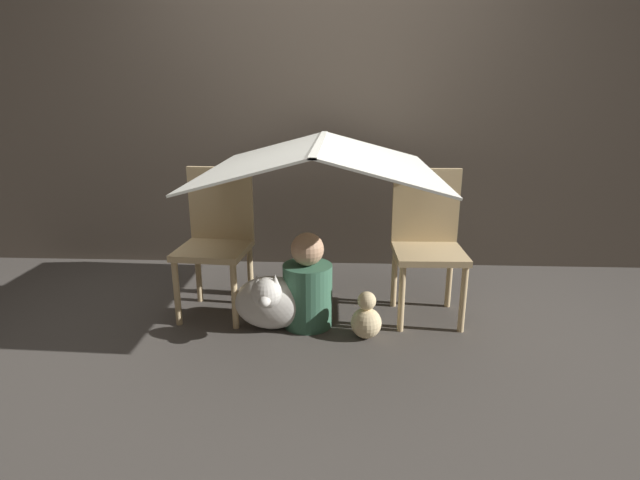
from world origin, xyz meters
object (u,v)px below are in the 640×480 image
(chair_right, at_px, (427,239))
(dog, at_px, (271,301))
(chair_left, at_px, (217,236))
(person_front, at_px, (308,287))

(chair_right, height_order, dog, chair_right)
(chair_right, bearing_deg, chair_left, 178.65)
(chair_right, bearing_deg, dog, -164.56)
(person_front, xyz_separation_m, dog, (-0.20, -0.07, -0.06))
(person_front, height_order, dog, person_front)
(person_front, relative_size, dog, 1.33)
(person_front, bearing_deg, chair_right, 15.86)
(chair_left, height_order, chair_right, same)
(chair_right, distance_m, dog, 0.98)
(chair_left, distance_m, chair_right, 1.24)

